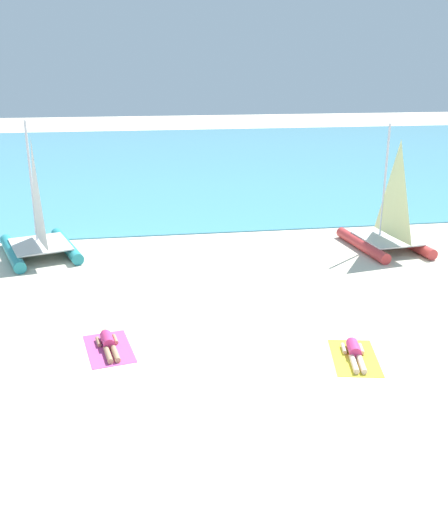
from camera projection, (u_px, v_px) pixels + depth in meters
name	position (u px, v px, depth m)	size (l,w,h in m)	color
ground_plane	(206.00, 248.00, 22.86)	(120.00, 120.00, 0.00)	beige
ocean_water	(168.00, 160.00, 43.44)	(120.00, 40.00, 0.05)	#4C9EB7
sailboat_red	(387.00, 231.00, 22.56)	(2.72, 3.91, 4.81)	#CC3838
sailboat_teal	(39.00, 237.00, 21.76)	(3.50, 4.40, 5.01)	teal
towel_left	(109.00, 349.00, 14.83)	(1.10, 1.90, 0.01)	#D84C99
sunbather_left	(108.00, 343.00, 14.85)	(0.68, 1.56, 0.30)	#D83372
towel_right	(355.00, 358.00, 14.38)	(1.10, 1.90, 0.01)	yellow
sunbather_right	(354.00, 352.00, 14.40)	(0.72, 1.56, 0.30)	#D83372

